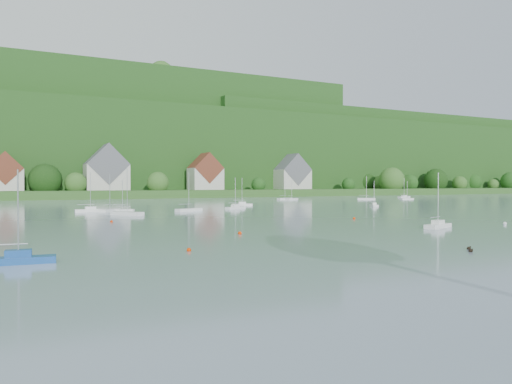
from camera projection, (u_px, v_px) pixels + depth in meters
far_shore_strip at (88, 194)px, 201.63m from camera, size 600.00×60.00×3.00m
forested_ridge at (69, 151)px, 262.62m from camera, size 620.00×181.22×69.89m
village_building_1 at (5, 175)px, 178.15m from camera, size 12.00×9.36×14.00m
village_building_2 at (106, 171)px, 193.02m from camera, size 16.00×11.44×18.00m
village_building_3 at (205, 174)px, 209.30m from camera, size 13.00×10.40×15.50m
village_building_4 at (293, 175)px, 233.17m from camera, size 15.00×10.40×16.50m
near_sailboat_1 at (18, 258)px, 35.15m from camera, size 5.03×1.83×6.65m
near_sailboat_3 at (438, 225)px, 63.35m from camera, size 5.38×3.17×7.02m
mooring_buoy_0 at (240, 234)px, 55.54m from camera, size 0.42×0.42×0.42m
mooring_buoy_2 at (354, 219)px, 78.88m from camera, size 0.43×0.43×0.43m
mooring_buoy_3 at (111, 222)px, 72.51m from camera, size 0.38×0.38×0.38m
mooring_buoy_4 at (505, 224)px, 68.77m from camera, size 0.47×0.47×0.47m
mooring_buoy_5 at (189, 251)px, 41.61m from camera, size 0.38×0.38×0.38m
duck_pair at (470, 249)px, 42.01m from camera, size 1.66×1.48×0.32m
far_sailboat_cluster at (168, 204)px, 126.18m from camera, size 205.02×71.94×8.71m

